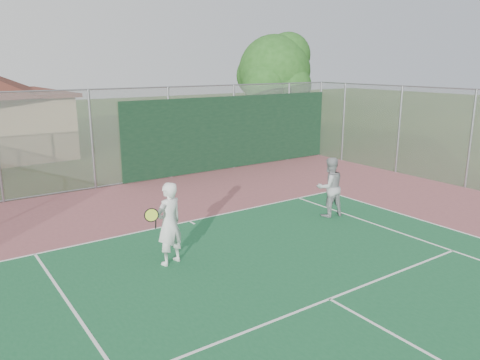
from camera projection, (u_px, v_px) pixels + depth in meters
The scene contains 5 objects.
back_fence at pixel (172, 135), 18.06m from camera, with size 20.08×0.11×3.53m.
side_fence_right at pixel (399, 130), 18.85m from camera, with size 0.08×9.00×3.50m.
tree at pixel (276, 74), 23.17m from camera, with size 4.21×3.99×5.87m.
player_white_front at pixel (169, 224), 10.24m from camera, with size 1.08×0.68×1.87m.
player_grey_back at pixel (330, 188), 13.52m from camera, with size 0.96×0.81×1.74m.
Camera 1 is at (-6.00, 0.76, 4.37)m, focal length 35.00 mm.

